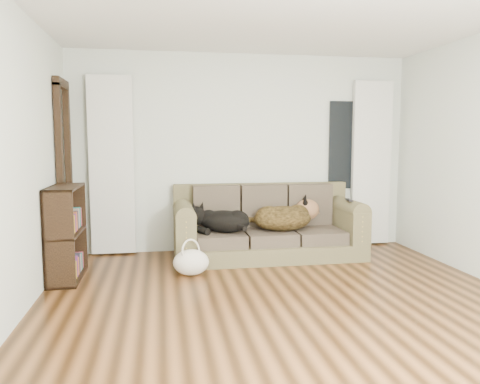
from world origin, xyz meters
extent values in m
plane|color=black|center=(0.00, 0.00, 0.00)|extent=(5.00, 5.00, 0.00)
cube|color=beige|center=(0.00, 2.50, 1.30)|extent=(4.50, 0.04, 2.60)
cube|color=beige|center=(-2.25, 0.00, 1.30)|extent=(0.04, 5.00, 2.60)
cube|color=silver|center=(-1.70, 2.42, 1.15)|extent=(0.55, 0.08, 2.25)
cube|color=silver|center=(1.80, 2.42, 1.15)|extent=(0.55, 0.08, 2.25)
cube|color=black|center=(1.45, 2.47, 1.40)|extent=(0.50, 0.03, 1.20)
cube|color=black|center=(-2.20, 2.05, 1.05)|extent=(0.07, 0.60, 2.10)
cube|color=brown|center=(0.23, 1.97, 0.45)|extent=(2.33, 1.01, 0.95)
ellipsoid|color=black|center=(-0.37, 1.94, 0.48)|extent=(0.79, 0.74, 0.27)
ellipsoid|color=black|center=(0.44, 1.94, 0.49)|extent=(0.79, 0.57, 0.34)
cube|color=black|center=(1.22, 1.78, 0.73)|extent=(0.06, 0.17, 0.02)
ellipsoid|color=silver|center=(-0.78, 1.33, 0.16)|extent=(0.48, 0.42, 0.29)
cube|color=black|center=(-2.09, 1.43, 0.50)|extent=(0.31, 0.80, 0.99)
camera|label=1|loc=(-1.09, -3.68, 1.48)|focal=35.00mm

